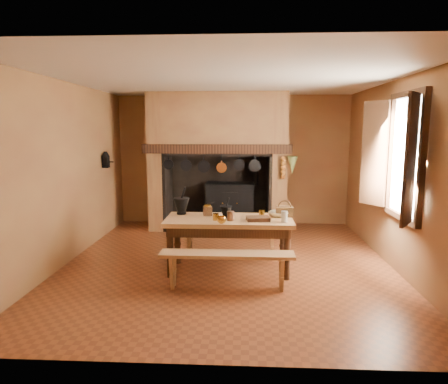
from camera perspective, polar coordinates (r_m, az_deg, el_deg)
name	(u,v)px	position (r m, az deg, el deg)	size (l,w,h in m)	color
floor	(228,263)	(6.35, 0.52, -10.09)	(5.50, 5.50, 0.00)	brown
ceiling	(228,79)	(6.05, 0.56, 15.88)	(5.50, 5.50, 0.00)	silver
back_wall	(233,160)	(8.77, 1.32, 4.55)	(5.00, 0.02, 2.80)	olive
wall_left	(66,173)	(6.63, -21.60, 2.52)	(0.02, 5.50, 2.80)	olive
wall_right	(396,175)	(6.44, 23.39, 2.24)	(0.02, 5.50, 2.80)	olive
wall_front	(213,210)	(3.32, -1.52, -2.63)	(5.00, 0.02, 2.80)	olive
chimney_breast	(218,142)	(8.33, -0.84, 7.16)	(2.95, 0.96, 2.80)	olive
iron_range	(231,204)	(8.60, 0.95, -1.70)	(1.12, 0.55, 1.60)	black
hearth_pans	(183,223)	(8.55, -5.90, -4.48)	(0.51, 0.62, 0.20)	#B48029
hanging_pans	(214,166)	(7.86, -1.37, 3.75)	(1.92, 0.29, 0.27)	black
onion_string	(283,168)	(7.86, 8.43, 3.43)	(0.12, 0.10, 0.46)	#A1601D
herb_bunch	(292,165)	(7.87, 9.74, 3.78)	(0.20, 0.20, 0.35)	#57642F
window	(397,157)	(5.98, 23.53, 4.67)	(0.39, 1.75, 1.76)	white
wall_coffee_mill	(106,158)	(8.03, -16.54, 4.61)	(0.23, 0.16, 0.31)	black
work_table	(229,227)	(5.82, 0.72, -4.97)	(1.83, 0.81, 0.79)	#A9784D
bench_front	(227,262)	(5.25, 0.41, -9.94)	(1.74, 0.31, 0.49)	#A9784D
bench_back	(231,235)	(6.57, 0.96, -6.21)	(1.67, 0.29, 0.47)	#A9784D
mortar_large	(181,205)	(6.09, -6.10, -1.86)	(0.25, 0.25, 0.42)	black
mortar_small	(226,211)	(5.80, 0.28, -2.75)	(0.18, 0.18, 0.30)	black
coffee_grinder	(208,210)	(5.99, -2.36, -2.60)	(0.19, 0.15, 0.20)	#341F10
brass_mug_a	(216,217)	(5.66, -1.18, -3.57)	(0.09, 0.09, 0.10)	#B48029
brass_mug_b	(262,213)	(5.95, 5.40, -2.99)	(0.09, 0.09, 0.10)	#B48029
mixing_bowl	(279,214)	(5.96, 7.84, -3.14)	(0.30, 0.30, 0.07)	beige
stoneware_crock	(231,216)	(5.64, 0.95, -3.44)	(0.11, 0.11, 0.13)	#512E1E
glass_jar	(284,216)	(5.61, 8.60, -3.48)	(0.09, 0.09, 0.16)	beige
wicker_basket	(285,211)	(5.98, 8.64, -2.70)	(0.26, 0.19, 0.24)	#472C15
wooden_tray	(258,219)	(5.66, 4.86, -3.82)	(0.32, 0.23, 0.05)	#341F10
brass_cup	(221,220)	(5.47, -0.36, -4.00)	(0.12, 0.12, 0.10)	#B48029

